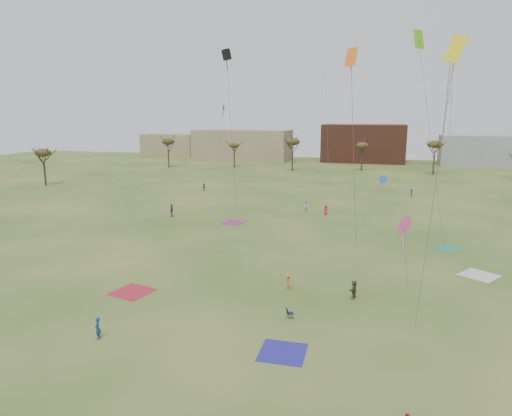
# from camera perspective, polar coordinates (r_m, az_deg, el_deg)

# --- Properties ---
(ground) EXTENTS (260.00, 260.00, 0.00)m
(ground) POSITION_cam_1_polar(r_m,az_deg,el_deg) (37.35, -5.30, -11.92)
(ground) COLOR #32541A
(ground) RESTS_ON ground
(flyer_near_right) EXTENTS (0.57, 0.68, 1.59)m
(flyer_near_right) POSITION_cam_1_polar(r_m,az_deg,el_deg) (33.30, -19.41, -14.13)
(flyer_near_right) COLOR navy
(flyer_near_right) RESTS_ON ground
(spectator_fore_c) EXTENTS (0.74, 1.49, 1.54)m
(spectator_fore_c) POSITION_cam_1_polar(r_m,az_deg,el_deg) (38.74, 12.28, -10.03)
(spectator_fore_c) COLOR #4D4337
(spectator_fore_c) RESTS_ON ground
(flyer_mid_b) EXTENTS (0.86, 1.06, 1.44)m
(flyer_mid_b) POSITION_cam_1_polar(r_m,az_deg,el_deg) (39.69, 4.06, -9.32)
(flyer_mid_b) COLOR orange
(flyer_mid_b) RESTS_ON ground
(spectator_mid_d) EXTENTS (0.68, 1.21, 1.96)m
(spectator_mid_d) POSITION_cam_1_polar(r_m,az_deg,el_deg) (68.44, -10.62, -0.28)
(spectator_mid_d) COLOR #7E3886
(spectator_mid_d) RESTS_ON ground
(spectator_mid_e) EXTENTS (1.07, 1.06, 1.74)m
(spectator_mid_e) POSITION_cam_1_polar(r_m,az_deg,el_deg) (71.34, 6.37, 0.24)
(spectator_mid_e) COLOR white
(spectator_mid_e) RESTS_ON ground
(flyer_far_a) EXTENTS (1.23, 1.35, 1.50)m
(flyer_far_a) POSITION_cam_1_polar(r_m,az_deg,el_deg) (91.34, -6.59, 2.67)
(flyer_far_a) COLOR #317326
(flyer_far_a) RESTS_ON ground
(flyer_far_b) EXTENTS (0.86, 0.77, 1.47)m
(flyer_far_b) POSITION_cam_1_polar(r_m,az_deg,el_deg) (69.40, 8.82, -0.26)
(flyer_far_b) COLOR #C62242
(flyer_far_b) RESTS_ON ground
(flyer_far_c) EXTENTS (0.89, 1.16, 1.59)m
(flyer_far_c) POSITION_cam_1_polar(r_m,az_deg,el_deg) (87.95, 19.04, 1.79)
(flyer_far_c) COLOR navy
(flyer_far_c) RESTS_ON ground
(blanket_red) EXTENTS (3.67, 3.67, 0.03)m
(blanket_red) POSITION_cam_1_polar(r_m,az_deg,el_deg) (40.81, -15.38, -10.21)
(blanket_red) COLOR #BC2534
(blanket_red) RESTS_ON ground
(blanket_blue) EXTENTS (3.03, 3.03, 0.03)m
(blanket_blue) POSITION_cam_1_polar(r_m,az_deg,el_deg) (30.36, 3.38, -17.78)
(blanket_blue) COLOR #2A25A3
(blanket_blue) RESTS_ON ground
(blanket_cream) EXTENTS (4.17, 4.17, 0.03)m
(blanket_cream) POSITION_cam_1_polar(r_m,az_deg,el_deg) (48.13, 26.39, -7.64)
(blanket_cream) COLOR silver
(blanket_cream) RESTS_ON ground
(blanket_plum) EXTENTS (3.40, 3.40, 0.03)m
(blanket_plum) POSITION_cam_1_polar(r_m,az_deg,el_deg) (63.81, -2.88, -1.86)
(blanket_plum) COLOR #982E7D
(blanket_plum) RESTS_ON ground
(blanket_olive) EXTENTS (3.64, 3.64, 0.03)m
(blanket_olive) POSITION_cam_1_polar(r_m,az_deg,el_deg) (56.18, 23.13, -4.69)
(blanket_olive) COLOR #348F61
(blanket_olive) RESTS_ON ground
(camp_chair_center) EXTENTS (0.71, 0.69, 0.87)m
(camp_chair_center) POSITION_cam_1_polar(r_m,az_deg,el_deg) (34.65, 4.31, -13.39)
(camp_chair_center) COLOR #15173A
(camp_chair_center) RESTS_ON ground
(kites_aloft) EXTENTS (62.02, 65.58, 23.51)m
(kites_aloft) POSITION_cam_1_polar(r_m,az_deg,el_deg) (66.31, 4.13, 15.36)
(kites_aloft) COLOR red
(kites_aloft) RESTS_ON ground
(tree_line) EXTENTS (117.44, 49.32, 8.91)m
(tree_line) POSITION_cam_1_polar(r_m,az_deg,el_deg) (112.24, 8.34, 7.55)
(tree_line) COLOR #3A2B1E
(tree_line) RESTS_ON ground
(building_tan) EXTENTS (32.00, 14.00, 10.00)m
(building_tan) POSITION_cam_1_polar(r_m,az_deg,el_deg) (154.66, -1.73, 7.99)
(building_tan) COLOR #937F60
(building_tan) RESTS_ON ground
(building_brick) EXTENTS (26.00, 16.00, 12.00)m
(building_brick) POSITION_cam_1_polar(r_m,az_deg,el_deg) (152.21, 13.49, 8.00)
(building_brick) COLOR brown
(building_brick) RESTS_ON ground
(building_grey) EXTENTS (24.00, 12.00, 9.00)m
(building_grey) POSITION_cam_1_polar(r_m,az_deg,el_deg) (152.55, 26.74, 6.52)
(building_grey) COLOR gray
(building_grey) RESTS_ON ground
(building_tan_west) EXTENTS (20.00, 12.00, 8.00)m
(building_tan_west) POSITION_cam_1_polar(r_m,az_deg,el_deg) (172.66, -10.59, 7.85)
(building_tan_west) COLOR #937F60
(building_tan_west) RESTS_ON ground
(radio_tower) EXTENTS (1.51, 1.72, 41.00)m
(radio_tower) POSITION_cam_1_polar(r_m,az_deg,el_deg) (157.74, 23.14, 12.32)
(radio_tower) COLOR #9EA3A8
(radio_tower) RESTS_ON ground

